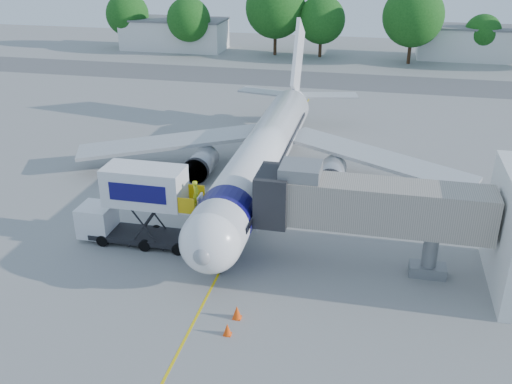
% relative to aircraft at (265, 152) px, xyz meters
% --- Properties ---
extents(ground, '(160.00, 160.00, 0.00)m').
position_rel_aircraft_xyz_m(ground, '(0.00, -4.12, -2.95)').
color(ground, gray).
rests_on(ground, ground).
extents(guidance_line, '(0.15, 70.00, 0.01)m').
position_rel_aircraft_xyz_m(guidance_line, '(0.00, -4.12, -2.94)').
color(guidance_line, yellow).
rests_on(guidance_line, ground).
extents(taxiway_strip, '(120.00, 10.00, 0.01)m').
position_rel_aircraft_xyz_m(taxiway_strip, '(0.00, 37.88, -2.94)').
color(taxiway_strip, '#59595B').
rests_on(taxiway_strip, ground).
extents(aircraft, '(34.17, 37.73, 11.35)m').
position_rel_aircraft_xyz_m(aircraft, '(0.00, 0.00, 0.00)').
color(aircraft, white).
rests_on(aircraft, ground).
extents(jet_bridge, '(13.90, 3.20, 6.60)m').
position_rel_aircraft_xyz_m(jet_bridge, '(7.99, -11.12, 1.39)').
color(jet_bridge, '#A49A8C').
rests_on(jet_bridge, ground).
extents(catering_hiloader, '(8.56, 2.44, 5.50)m').
position_rel_aircraft_xyz_m(catering_hiloader, '(-6.26, -11.12, -0.19)').
color(catering_hiloader, black).
rests_on(catering_hiloader, ground).
extents(ground_tug, '(3.40, 2.14, 1.27)m').
position_rel_aircraft_xyz_m(ground_tug, '(0.42, -19.72, -2.28)').
color(ground_tug, silver).
rests_on(ground_tug, ground).
extents(safety_cone_a, '(0.44, 0.44, 0.70)m').
position_rel_aircraft_xyz_m(safety_cone_a, '(2.05, -19.28, -2.61)').
color(safety_cone_a, '#F94A0D').
rests_on(safety_cone_a, ground).
extents(safety_cone_b, '(0.50, 0.50, 0.80)m').
position_rel_aircraft_xyz_m(safety_cone_b, '(2.19, -17.81, -2.56)').
color(safety_cone_b, '#F94A0D').
rests_on(safety_cone_b, ground).
extents(outbuilding_left, '(18.40, 8.40, 5.30)m').
position_rel_aircraft_xyz_m(outbuilding_left, '(-28.00, 55.88, -0.29)').
color(outbuilding_left, silver).
rests_on(outbuilding_left, ground).
extents(outbuilding_right, '(16.40, 7.40, 5.30)m').
position_rel_aircraft_xyz_m(outbuilding_right, '(22.00, 57.88, -0.29)').
color(outbuilding_right, silver).
rests_on(outbuilding_right, ground).
extents(tree_a, '(7.53, 7.53, 9.61)m').
position_rel_aircraft_xyz_m(tree_a, '(-36.33, 55.07, 2.88)').
color(tree_a, '#382314').
rests_on(tree_a, ground).
extents(tree_b, '(7.35, 7.35, 9.37)m').
position_rel_aircraft_xyz_m(tree_b, '(-23.98, 52.21, 2.74)').
color(tree_b, '#382314').
rests_on(tree_b, ground).
extents(tree_c, '(9.93, 9.93, 12.66)m').
position_rel_aircraft_xyz_m(tree_c, '(-9.50, 54.40, 4.74)').
color(tree_c, '#382314').
rests_on(tree_c, ground).
extents(tree_d, '(7.79, 7.79, 9.93)m').
position_rel_aircraft_xyz_m(tree_d, '(-1.80, 54.31, 3.08)').
color(tree_d, '#382314').
rests_on(tree_d, ground).
extents(tree_e, '(9.43, 9.43, 12.02)m').
position_rel_aircraft_xyz_m(tree_e, '(12.62, 52.04, 4.35)').
color(tree_e, '#382314').
rests_on(tree_e, ground).
extents(tree_f, '(5.79, 5.79, 7.38)m').
position_rel_aircraft_xyz_m(tree_f, '(23.83, 56.74, 1.53)').
color(tree_f, '#382314').
rests_on(tree_f, ground).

